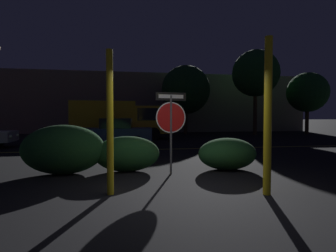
# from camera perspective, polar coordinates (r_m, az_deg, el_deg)

# --- Properties ---
(ground_plane) EXTENTS (260.00, 260.00, 0.00)m
(ground_plane) POSITION_cam_1_polar(r_m,az_deg,el_deg) (5.45, 3.10, -14.66)
(ground_plane) COLOR black
(road_center_stripe) EXTENTS (38.67, 0.12, 0.01)m
(road_center_stripe) POSITION_cam_1_polar(r_m,az_deg,el_deg) (12.56, -4.23, -5.12)
(road_center_stripe) COLOR gold
(road_center_stripe) RESTS_ON ground_plane
(stop_sign) EXTENTS (0.85, 0.13, 2.23)m
(stop_sign) POSITION_cam_1_polar(r_m,az_deg,el_deg) (7.12, 0.65, 1.92)
(stop_sign) COLOR #4C4C51
(stop_sign) RESTS_ON ground_plane
(yellow_pole_left) EXTENTS (0.13, 0.13, 2.90)m
(yellow_pole_left) POSITION_cam_1_polar(r_m,az_deg,el_deg) (5.35, -12.53, 0.75)
(yellow_pole_left) COLOR yellow
(yellow_pole_left) RESTS_ON ground_plane
(yellow_pole_right) EXTENTS (0.15, 0.15, 3.15)m
(yellow_pole_right) POSITION_cam_1_polar(r_m,az_deg,el_deg) (5.58, 20.90, 2.00)
(yellow_pole_right) COLOR yellow
(yellow_pole_right) RESTS_ON ground_plane
(hedge_bush_1) EXTENTS (2.20, 1.18, 1.35)m
(hedge_bush_1) POSITION_cam_1_polar(r_m,az_deg,el_deg) (7.68, -21.80, -4.78)
(hedge_bush_1) COLOR #19421E
(hedge_bush_1) RESTS_ON ground_plane
(hedge_bush_2) EXTENTS (1.85, 0.92, 1.01)m
(hedge_bush_2) POSITION_cam_1_polar(r_m,az_deg,el_deg) (7.59, -8.88, -6.01)
(hedge_bush_2) COLOR #19421E
(hedge_bush_2) RESTS_ON ground_plane
(hedge_bush_3) EXTENTS (1.74, 1.19, 0.94)m
(hedge_bush_3) POSITION_cam_1_polar(r_m,az_deg,el_deg) (7.96, 12.80, -5.93)
(hedge_bush_3) COLOR #1E4C23
(hedge_bush_3) RESTS_ON ground_plane
(passing_car_2) EXTENTS (4.20, 2.03, 1.48)m
(passing_car_2) POSITION_cam_1_polar(r_m,az_deg,el_deg) (14.36, -11.53, -1.33)
(passing_car_2) COLOR navy
(passing_car_2) RESTS_ON ground_plane
(delivery_truck) EXTENTS (6.86, 2.68, 2.60)m
(delivery_truck) POSITION_cam_1_polar(r_m,az_deg,el_deg) (18.54, -9.57, 1.68)
(delivery_truck) COLOR gold
(delivery_truck) RESTS_ON ground_plane
(tree_0) EXTENTS (4.37, 4.37, 6.18)m
(tree_0) POSITION_cam_1_polar(r_m,az_deg,el_deg) (23.85, 3.87, 7.85)
(tree_0) COLOR #422D1E
(tree_0) RESTS_ON ground_plane
(tree_1) EXTENTS (3.98, 3.98, 7.29)m
(tree_1) POSITION_cam_1_polar(r_m,az_deg,el_deg) (24.08, 18.53, 10.79)
(tree_1) COLOR #422D1E
(tree_1) RESTS_ON ground_plane
(tree_2) EXTENTS (3.54, 3.54, 5.52)m
(tree_2) POSITION_cam_1_polar(r_m,az_deg,el_deg) (26.70, 28.08, 6.46)
(tree_2) COLOR #422D1E
(tree_2) RESTS_ON ground_plane
(building_backdrop) EXTENTS (33.40, 3.84, 5.92)m
(building_backdrop) POSITION_cam_1_polar(r_m,az_deg,el_deg) (27.82, -4.19, 4.90)
(building_backdrop) COLOR #7A6B5B
(building_backdrop) RESTS_ON ground_plane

